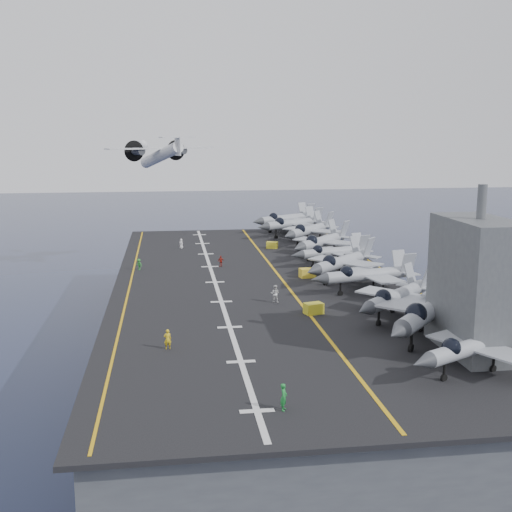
{
  "coord_description": "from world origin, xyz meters",
  "views": [
    {
      "loc": [
        -11.87,
        -81.99,
        29.8
      ],
      "look_at": [
        0.0,
        4.0,
        13.0
      ],
      "focal_mm": 45.0,
      "sensor_mm": 36.0,
      "label": 1
    }
  ],
  "objects": [
    {
      "name": "crew_4",
      "position": [
        -4.39,
        9.78,
        11.22
      ],
      "size": [
        1.06,
        0.78,
        1.64
      ],
      "primitive_type": "imported",
      "color": "maroon",
      "rests_on": "flight_deck"
    },
    {
      "name": "fighter_jet_3",
      "position": [
        12.25,
        -8.06,
        12.8
      ],
      "size": [
        15.51,
        12.06,
        4.79
      ],
      "primitive_type": null,
      "color": "#9EA7B1",
      "rests_on": "flight_deck"
    },
    {
      "name": "tow_cart_b",
      "position": [
        6.66,
        1.2,
        11.02
      ],
      "size": [
        2.24,
        1.62,
        1.25
      ],
      "primitive_type": null,
      "color": "yellow",
      "rests_on": "flight_deck"
    },
    {
      "name": "landing_centerline",
      "position": [
        -6.0,
        0.0,
        10.42
      ],
      "size": [
        0.5,
        90.0,
        0.02
      ],
      "primitive_type": "cube",
      "color": "silver",
      "rests_on": "flight_deck"
    },
    {
      "name": "fighter_jet_9",
      "position": [
        11.46,
        43.0,
        12.99
      ],
      "size": [
        17.93,
        16.12,
        5.19
      ],
      "primitive_type": null,
      "color": "#8E969D",
      "rests_on": "flight_deck"
    },
    {
      "name": "hull",
      "position": [
        0.0,
        0.0,
        5.0
      ],
      "size": [
        36.0,
        90.0,
        10.0
      ],
      "primitive_type": "cube",
      "color": "#56595E",
      "rests_on": "ground"
    },
    {
      "name": "deck_edge_stbd",
      "position": [
        18.5,
        0.0,
        10.42
      ],
      "size": [
        0.25,
        90.0,
        0.02
      ],
      "primitive_type": "cube",
      "color": "gold",
      "rests_on": "flight_deck"
    },
    {
      "name": "fighter_jet_0",
      "position": [
        12.67,
        -34.72,
        12.65
      ],
      "size": [
        15.5,
        13.7,
        4.5
      ],
      "primitive_type": null,
      "color": "gray",
      "rests_on": "flight_deck"
    },
    {
      "name": "fighter_jet_7",
      "position": [
        12.69,
        27.13,
        13.03
      ],
      "size": [
        17.54,
        18.04,
        5.25
      ],
      "primitive_type": null,
      "color": "#939CA2",
      "rests_on": "flight_deck"
    },
    {
      "name": "crew_1",
      "position": [
        -12.22,
        -25.74,
        11.33
      ],
      "size": [
        1.19,
        0.87,
        1.86
      ],
      "primitive_type": "imported",
      "color": "yellow",
      "rests_on": "flight_deck"
    },
    {
      "name": "fighter_jet_6",
      "position": [
        12.15,
        15.34,
        13.02
      ],
      "size": [
        17.64,
        17.94,
        5.25
      ],
      "primitive_type": null,
      "color": "gray",
      "rests_on": "flight_deck"
    },
    {
      "name": "fighter_jet_5",
      "position": [
        12.23,
        8.33,
        12.61
      ],
      "size": [
        14.68,
        11.87,
        4.42
      ],
      "primitive_type": null,
      "color": "#8E969C",
      "rests_on": "flight_deck"
    },
    {
      "name": "fighter_jet_4",
      "position": [
        10.95,
        -0.71,
        12.97
      ],
      "size": [
        17.5,
        17.4,
        5.14
      ],
      "primitive_type": null,
      "color": "#929AA1",
      "rests_on": "flight_deck"
    },
    {
      "name": "deck_edge_port",
      "position": [
        -17.0,
        0.0,
        10.42
      ],
      "size": [
        0.25,
        90.0,
        0.02
      ],
      "primitive_type": "cube",
      "color": "gold",
      "rests_on": "flight_deck"
    },
    {
      "name": "transport_plane",
      "position": [
        -13.0,
        56.78,
        25.01
      ],
      "size": [
        29.27,
        26.06,
        5.75
      ],
      "primitive_type": null,
      "color": "#BBBDBF"
    },
    {
      "name": "crew_3",
      "position": [
        -16.2,
        9.25,
        11.21
      ],
      "size": [
        1.16,
        1.1,
        1.61
      ],
      "primitive_type": "imported",
      "color": "#2A852F",
      "rests_on": "flight_deck"
    },
    {
      "name": "flight_deck",
      "position": [
        0.0,
        0.0,
        10.2
      ],
      "size": [
        38.0,
        92.0,
        0.4
      ],
      "primitive_type": "cube",
      "color": "black",
      "rests_on": "hull"
    },
    {
      "name": "tow_cart_a",
      "position": [
        3.52,
        -16.26,
        10.99
      ],
      "size": [
        2.24,
        1.77,
        1.18
      ],
      "primitive_type": null,
      "color": "gold",
      "rests_on": "flight_deck"
    },
    {
      "name": "crew_5",
      "position": [
        -9.81,
        25.86,
        11.23
      ],
      "size": [
        1.15,
        1.19,
        1.66
      ],
      "primitive_type": "imported",
      "color": "white",
      "rests_on": "flight_deck"
    },
    {
      "name": "tow_cart_c",
      "position": [
        5.5,
        23.81,
        10.95
      ],
      "size": [
        2.13,
        1.71,
        1.11
      ],
      "primitive_type": null,
      "color": "yellow",
      "rests_on": "flight_deck"
    },
    {
      "name": "crew_6",
      "position": [
        -4.09,
        -40.05,
        11.39
      ],
      "size": [
        1.14,
        1.38,
        1.98
      ],
      "primitive_type": "imported",
      "color": "#1B8633",
      "rests_on": "flight_deck"
    },
    {
      "name": "fighter_jet_8",
      "position": [
        11.46,
        35.89,
        12.99
      ],
      "size": [
        17.93,
        16.12,
        5.19
      ],
      "primitive_type": null,
      "color": "#8E969D",
      "rests_on": "flight_deck"
    },
    {
      "name": "foul_line",
      "position": [
        3.0,
        0.0,
        10.42
      ],
      "size": [
        0.35,
        90.0,
        0.02
      ],
      "primitive_type": "cube",
      "color": "gold",
      "rests_on": "flight_deck"
    },
    {
      "name": "ground",
      "position": [
        0.0,
        0.0,
        0.0
      ],
      "size": [
        500.0,
        500.0,
        0.0
      ],
      "primitive_type": "plane",
      "color": "#142135",
      "rests_on": "ground"
    },
    {
      "name": "island_superstructure",
      "position": [
        15.0,
        -30.0,
        17.9
      ],
      "size": [
        5.0,
        10.0,
        15.0
      ],
      "primitive_type": null,
      "color": "#56595E",
      "rests_on": "flight_deck"
    },
    {
      "name": "fighter_jet_2",
      "position": [
        11.98,
        -18.72,
        12.84
      ],
      "size": [
        16.69,
        16.47,
        4.89
      ],
      "primitive_type": null,
      "color": "gray",
      "rests_on": "flight_deck"
    },
    {
      "name": "crew_7",
      "position": [
        0.14,
        -10.98,
        11.43
      ],
      "size": [
        1.43,
        1.17,
        2.06
      ],
      "primitive_type": "imported",
      "color": "silver",
      "rests_on": "flight_deck"
    },
    {
      "name": "fighter_jet_1",
      "position": [
        12.55,
        -26.01,
        13.27
      ],
      "size": [
        19.26,
        19.64,
        5.74
      ],
      "primitive_type": null,
      "color": "#959AA3",
      "rests_on": "flight_deck"
    }
  ]
}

